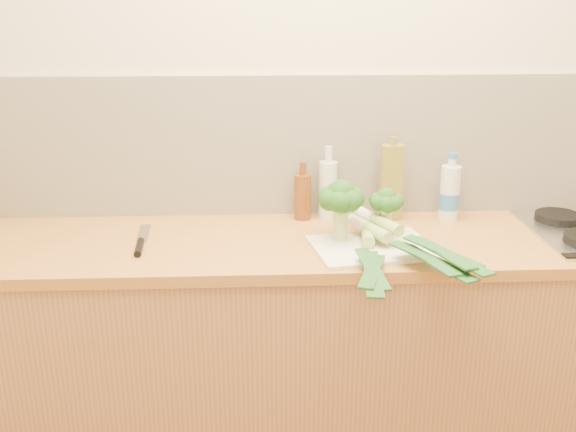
# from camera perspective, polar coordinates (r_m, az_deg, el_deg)

# --- Properties ---
(room_shell) EXTENTS (3.50, 3.50, 3.50)m
(room_shell) POSITION_cam_1_polar(r_m,az_deg,el_deg) (2.49, 3.39, 6.21)
(room_shell) COLOR beige
(room_shell) RESTS_ON ground
(counter) EXTENTS (3.20, 0.62, 0.90)m
(counter) POSITION_cam_1_polar(r_m,az_deg,el_deg) (2.48, 3.78, -11.76)
(counter) COLOR #A57044
(counter) RESTS_ON ground
(chopping_board) EXTENTS (0.45, 0.36, 0.01)m
(chopping_board) POSITION_cam_1_polar(r_m,az_deg,el_deg) (2.20, 7.56, -2.78)
(chopping_board) COLOR white
(chopping_board) RESTS_ON counter
(broccoli_left) EXTENTS (0.16, 0.16, 0.21)m
(broccoli_left) POSITION_cam_1_polar(r_m,az_deg,el_deg) (2.20, 4.73, 1.52)
(broccoli_left) COLOR #A9BF6F
(broccoli_left) RESTS_ON chopping_board
(broccoli_right) EXTENTS (0.12, 0.12, 0.17)m
(broccoli_right) POSITION_cam_1_polar(r_m,az_deg,el_deg) (2.27, 8.73, 1.17)
(broccoli_right) COLOR #A9BF6F
(broccoli_right) RESTS_ON chopping_board
(leek_front) EXTENTS (0.15, 0.72, 0.04)m
(leek_front) POSITION_cam_1_polar(r_m,az_deg,el_deg) (2.17, 7.17, -2.22)
(leek_front) COLOR white
(leek_front) RESTS_ON chopping_board
(leek_mid) EXTENTS (0.31, 0.58, 0.04)m
(leek_mid) POSITION_cam_1_polar(r_m,az_deg,el_deg) (2.14, 9.28, -2.14)
(leek_mid) COLOR white
(leek_mid) RESTS_ON chopping_board
(leek_back) EXTENTS (0.33, 0.64, 0.04)m
(leek_back) POSITION_cam_1_polar(r_m,az_deg,el_deg) (2.17, 9.86, -1.32)
(leek_back) COLOR white
(leek_back) RESTS_ON chopping_board
(chefs_knife) EXTENTS (0.06, 0.33, 0.02)m
(chefs_knife) POSITION_cam_1_polar(r_m,az_deg,el_deg) (2.26, -12.99, -2.42)
(chefs_knife) COLOR silver
(chefs_knife) RESTS_ON counter
(oil_tin) EXTENTS (0.08, 0.05, 0.32)m
(oil_tin) POSITION_cam_1_polar(r_m,az_deg,el_deg) (2.47, 9.15, 3.00)
(oil_tin) COLOR olive
(oil_tin) RESTS_ON counter
(glass_bottle) EXTENTS (0.07, 0.07, 0.28)m
(glass_bottle) POSITION_cam_1_polar(r_m,az_deg,el_deg) (2.47, 3.56, 2.46)
(glass_bottle) COLOR silver
(glass_bottle) RESTS_ON counter
(amber_bottle) EXTENTS (0.06, 0.06, 0.23)m
(amber_bottle) POSITION_cam_1_polar(r_m,az_deg,el_deg) (2.46, 1.31, 1.82)
(amber_bottle) COLOR #623312
(amber_bottle) RESTS_ON counter
(water_bottle) EXTENTS (0.08, 0.08, 0.24)m
(water_bottle) POSITION_cam_1_polar(r_m,az_deg,el_deg) (2.53, 14.16, 1.89)
(water_bottle) COLOR silver
(water_bottle) RESTS_ON counter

